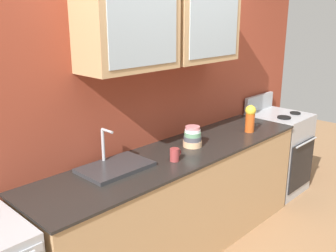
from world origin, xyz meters
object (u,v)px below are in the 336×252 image
Objects in this scene: bowl_stack at (193,137)px; vase at (250,118)px; cup_near_sink at (175,155)px; stove_range at (277,152)px; sink_faucet at (115,166)px.

bowl_stack is 0.68× the size of vase.
vase is 1.05m from cup_near_sink.
stove_range reaches higher than cup_near_sink.
stove_range is 1.01m from vase.
vase reaches higher than cup_near_sink.
vase is at bearing -172.41° from stove_range.
stove_range is 6.13× the size of bowl_stack.
cup_near_sink is at bearing -176.87° from stove_range.
cup_near_sink is at bearing -25.89° from sink_faucet.
stove_range is at bearing -2.61° from sink_faucet.
bowl_stack is 1.61× the size of cup_near_sink.
bowl_stack is at bearing 18.90° from cup_near_sink.
sink_faucet is 1.97× the size of vase.
bowl_stack is at bearing -6.32° from sink_faucet.
sink_faucet is 4.68× the size of cup_near_sink.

